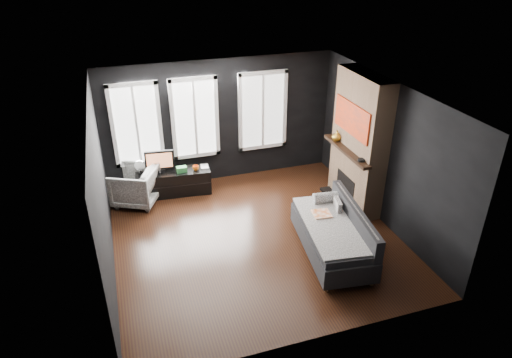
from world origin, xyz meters
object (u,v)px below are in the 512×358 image
object	(u,v)px
sofa	(332,232)
mantel_vase	(337,136)
mug	(196,167)
monitor	(159,160)
media_console	(174,182)
book	(200,163)
armchair	(135,184)

from	to	relation	value
sofa	mantel_vase	size ratio (longest dim) A/B	9.61
mug	monitor	bearing A→B (deg)	167.05
media_console	mantel_vase	xyz separation A→B (m)	(3.20, -1.05, 1.07)
book	armchair	bearing A→B (deg)	-173.79
media_console	monitor	world-z (taller)	monitor
sofa	media_console	distance (m)	3.69
monitor	book	distance (m)	0.86
media_console	mug	size ratio (longest dim) A/B	11.47
mantel_vase	book	bearing A→B (deg)	158.03
sofa	book	bearing A→B (deg)	127.06
mantel_vase	monitor	bearing A→B (deg)	162.24
mantel_vase	armchair	bearing A→B (deg)	167.32
media_console	mug	bearing A→B (deg)	-8.27
armchair	media_console	xyz separation A→B (m)	(0.80, 0.15, -0.16)
mantel_vase	sofa	bearing A→B (deg)	-116.91
monitor	book	bearing A→B (deg)	2.20
armchair	monitor	distance (m)	0.70
mantel_vase	media_console	bearing A→B (deg)	161.84
sofa	book	world-z (taller)	sofa
media_console	sofa	bearing A→B (deg)	-47.41
mug	armchair	bearing A→B (deg)	-178.21
monitor	media_console	bearing A→B (deg)	-6.62
sofa	armchair	bearing A→B (deg)	145.25
monitor	mug	bearing A→B (deg)	-7.20
mug	mantel_vase	size ratio (longest dim) A/B	0.63
armchair	media_console	size ratio (longest dim) A/B	0.56
book	media_console	bearing A→B (deg)	-179.84
book	mantel_vase	size ratio (longest dim) A/B	1.03
armchair	book	xyz separation A→B (m)	(1.39, 0.15, 0.21)
media_console	book	bearing A→B (deg)	5.14
mug	sofa	bearing A→B (deg)	-57.64
sofa	mug	bearing A→B (deg)	129.88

